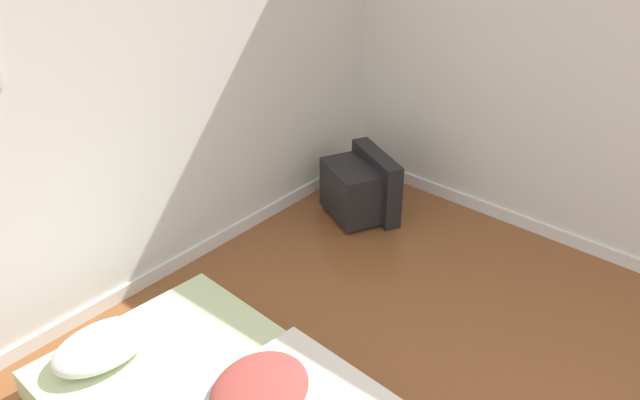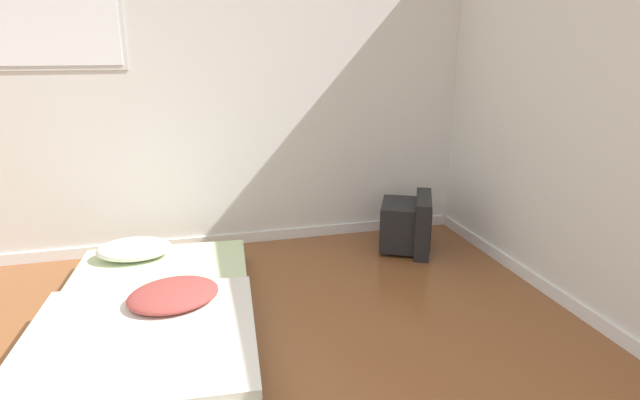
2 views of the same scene
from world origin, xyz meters
name	(u,v)px [view 1 (image 1 of 2)]	position (x,y,z in m)	size (l,w,h in m)	color
crt_tv	(361,188)	(2.22, 2.36, 0.22)	(0.57, 0.62, 0.46)	black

